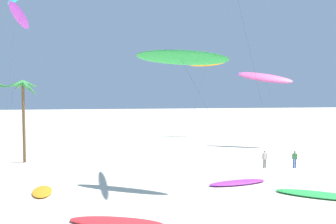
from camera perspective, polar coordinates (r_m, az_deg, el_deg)
palm_tree_2 at (r=39.44m, az=-23.14°, el=3.05°), size 3.79×3.89×8.86m
flying_kite_1 at (r=45.69m, az=-23.59°, el=14.49°), size 1.29×13.03×17.83m
flying_kite_2 at (r=59.40m, az=6.57°, el=8.03°), size 7.05×2.71×13.16m
flying_kite_3 at (r=49.53m, az=15.87°, el=5.57°), size 7.57×8.69×10.89m
flying_kite_5 at (r=27.01m, az=2.11°, el=9.12°), size 7.44×10.10×11.20m
grounded_kite_0 at (r=27.80m, az=-20.31°, el=-12.36°), size 1.92×3.41×0.24m
grounded_kite_1 at (r=27.63m, az=24.00°, el=-12.52°), size 6.02×4.65×0.25m
grounded_kite_2 at (r=29.15m, az=11.54°, el=-11.47°), size 5.28×2.27×0.25m
grounded_kite_3 at (r=20.62m, az=-8.66°, el=-17.76°), size 5.83×3.26×0.25m
person_near_right at (r=36.54m, az=20.44°, el=-7.31°), size 0.47×0.31×1.70m
person_mid_field at (r=35.62m, az=15.88°, el=-7.47°), size 0.51×0.21×1.74m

